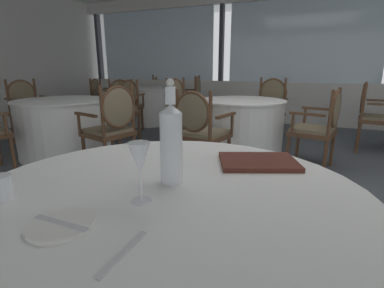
{
  "coord_description": "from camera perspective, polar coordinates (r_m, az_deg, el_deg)",
  "views": [
    {
      "loc": [
        0.23,
        -2.49,
        1.15
      ],
      "look_at": [
        -0.2,
        -1.43,
        0.84
      ],
      "focal_mm": 26.83,
      "sensor_mm": 36.0,
      "label": 1
    }
  ],
  "objects": [
    {
      "name": "ground_plane",
      "position": [
        2.75,
        15.48,
        -10.15
      ],
      "size": [
        13.44,
        13.44,
        0.0
      ],
      "primitive_type": "plane",
      "color": "#4C5156"
    },
    {
      "name": "window_wall_far",
      "position": [
        6.26,
        20.57,
        13.4
      ],
      "size": [
        10.34,
        0.14,
        2.66
      ],
      "color": "silver",
      "rests_on": "ground_plane"
    },
    {
      "name": "foreground_table",
      "position": [
        1.2,
        -4.62,
        -25.5
      ],
      "size": [
        1.38,
        1.38,
        0.74
      ],
      "color": "white",
      "rests_on": "ground_plane"
    },
    {
      "name": "side_plate",
      "position": [
        0.86,
        -24.59,
        -14.41
      ],
      "size": [
        0.17,
        0.17,
        0.01
      ],
      "primitive_type": "cylinder",
      "color": "white",
      "rests_on": "foreground_table"
    },
    {
      "name": "butter_knife",
      "position": [
        0.86,
        -24.63,
        -14.11
      ],
      "size": [
        0.18,
        0.02,
        0.0
      ],
      "primitive_type": "cube",
      "rotation": [
        0.0,
        0.0,
        -0.02
      ],
      "color": "silver",
      "rests_on": "foreground_table"
    },
    {
      "name": "dinner_fork",
      "position": [
        0.71,
        -13.49,
        -20.2
      ],
      "size": [
        0.02,
        0.18,
        0.0
      ],
      "primitive_type": "cube",
      "rotation": [
        0.0,
        0.0,
        1.57
      ],
      "color": "silver",
      "rests_on": "foreground_table"
    },
    {
      "name": "water_bottle",
      "position": [
        1.02,
        -4.17,
        0.47
      ],
      "size": [
        0.08,
        0.08,
        0.37
      ],
      "color": "white",
      "rests_on": "foreground_table"
    },
    {
      "name": "wine_glass",
      "position": [
        0.88,
        -10.37,
        -3.1
      ],
      "size": [
        0.07,
        0.07,
        0.19
      ],
      "color": "white",
      "rests_on": "foreground_table"
    },
    {
      "name": "water_tumbler",
      "position": [
        1.1,
        -33.7,
        -7.24
      ],
      "size": [
        0.07,
        0.07,
        0.08
      ],
      "primitive_type": "cylinder",
      "color": "white",
      "rests_on": "foreground_table"
    },
    {
      "name": "menu_book",
      "position": [
        1.29,
        13.01,
        -3.44
      ],
      "size": [
        0.39,
        0.33,
        0.02
      ],
      "primitive_type": "cube",
      "rotation": [
        0.0,
        0.0,
        0.37
      ],
      "color": "#512319",
      "rests_on": "foreground_table"
    },
    {
      "name": "dining_chair_0_2",
      "position": [
        4.65,
        32.13,
        5.49
      ],
      "size": [
        0.52,
        0.58,
        0.95
      ],
      "rotation": [
        0.0,
        0.0,
        12.43
      ],
      "color": "brown",
      "rests_on": "ground_plane"
    },
    {
      "name": "background_table_1",
      "position": [
        4.18,
        -24.0,
        3.03
      ],
      "size": [
        1.19,
        1.19,
        0.74
      ],
      "color": "white",
      "rests_on": "ground_plane"
    },
    {
      "name": "dining_chair_1_0",
      "position": [
        5.06,
        -29.97,
        6.57
      ],
      "size": [
        0.56,
        0.61,
        0.97
      ],
      "rotation": [
        0.0,
        0.0,
        6.02
      ],
      "color": "brown",
      "rests_on": "ground_plane"
    },
    {
      "name": "dining_chair_1_2",
      "position": [
        3.29,
        -15.52,
        4.19
      ],
      "size": [
        0.56,
        0.61,
        0.97
      ],
      "rotation": [
        0.0,
        0.0,
        9.16
      ],
      "color": "brown",
      "rests_on": "ground_plane"
    },
    {
      "name": "dining_chair_1_3",
      "position": [
        4.72,
        -13.35,
        7.56
      ],
      "size": [
        0.61,
        0.56,
        0.96
      ],
      "rotation": [
        0.0,
        0.0,
        10.73
      ],
      "color": "brown",
      "rests_on": "ground_plane"
    },
    {
      "name": "background_table_2",
      "position": [
        3.87,
        9.67,
        3.26
      ],
      "size": [
        1.12,
        1.12,
        0.74
      ],
      "color": "white",
      "rests_on": "ground_plane"
    },
    {
      "name": "dining_chair_2_0",
      "position": [
        4.74,
        15.09,
        7.52
      ],
      "size": [
        0.61,
        0.55,
        0.99
      ],
      "rotation": [
        0.0,
        0.0,
        4.48
      ],
      "color": "brown",
      "rests_on": "ground_plane"
    },
    {
      "name": "dining_chair_2_1",
      "position": [
        4.35,
        -2.13,
        7.53
      ],
      "size": [
        0.55,
        0.61,
        0.99
      ],
      "rotation": [
        0.0,
        0.0,
        6.05
      ],
      "color": "brown",
      "rests_on": "ground_plane"
    },
    {
      "name": "dining_chair_2_2",
      "position": [
        2.99,
        1.51,
        3.46
      ],
      "size": [
        0.61,
        0.55,
        0.93
      ],
      "rotation": [
        0.0,
        0.0,
        7.62
      ],
      "color": "brown",
      "rests_on": "ground_plane"
    },
    {
      "name": "dining_chair_2_3",
      "position": [
        3.54,
        24.34,
        3.79
      ],
      "size": [
        0.55,
        0.61,
        0.93
      ],
      "rotation": [
        0.0,
        0.0,
        9.19
      ],
      "color": "brown",
      "rests_on": "ground_plane"
    },
    {
      "name": "background_table_3",
      "position": [
        6.13,
        -9.26,
        7.58
      ],
      "size": [
        1.13,
        1.13,
        0.74
      ],
      "color": "white",
      "rests_on": "ground_plane"
    },
    {
      "name": "dining_chair_3_0",
      "position": [
        5.82,
        -0.02,
        9.43
      ],
      "size": [
        0.54,
        0.59,
        0.99
      ],
      "rotation": [
        0.0,
        0.0,
        3.32
      ],
      "color": "brown",
      "rests_on": "ground_plane"
    },
    {
      "name": "dining_chair_3_1",
      "position": [
        7.04,
        -6.41,
        10.28
      ],
      "size": [
        0.59,
        0.54,
        0.97
      ],
      "rotation": [
        0.0,
        0.0,
        4.89
      ],
      "color": "brown",
      "rests_on": "ground_plane"
    },
    {
      "name": "dining_chair_3_2",
      "position": [
        6.53,
        -17.54,
        9.1
      ],
      "size": [
        0.54,
        0.59,
        0.92
      ],
      "rotation": [
        0.0,
        0.0,
        6.46
      ],
      "color": "brown",
      "rests_on": "ground_plane"
    },
    {
      "name": "dining_chair_3_3",
      "position": [
        5.2,
        -13.27,
        8.12
      ],
      "size": [
        0.59,
        0.54,
        0.95
      ],
      "rotation": [
        0.0,
        0.0,
        8.03
      ],
      "color": "brown",
      "rests_on": "ground_plane"
    }
  ]
}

